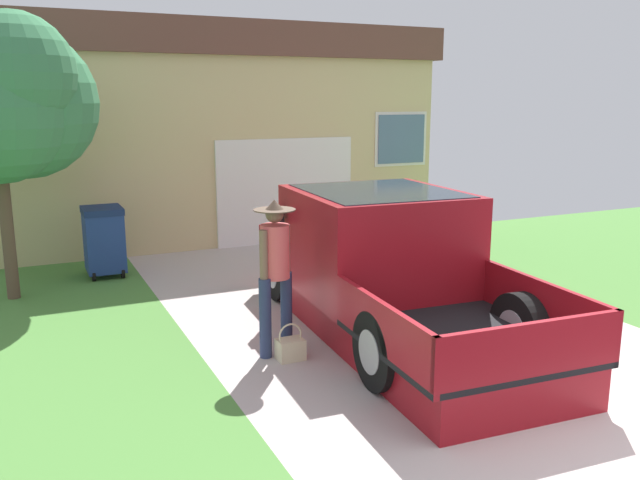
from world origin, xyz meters
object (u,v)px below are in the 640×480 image
(person_with_hat, at_px, (275,264))
(front_yard_tree, at_px, (8,100))
(handbag, at_px, (290,348))
(wheeled_trash_bin, at_px, (104,239))
(pickup_truck, at_px, (381,266))
(house_with_garage, at_px, (190,129))

(person_with_hat, xyz_separation_m, front_yard_tree, (-2.49, 3.55, 1.76))
(handbag, distance_m, wheeled_trash_bin, 4.71)
(pickup_truck, distance_m, front_yard_tree, 5.54)
(house_with_garage, xyz_separation_m, front_yard_tree, (-3.67, -4.74, 0.66))
(person_with_hat, height_order, handbag, person_with_hat)
(house_with_garage, xyz_separation_m, wheeled_trash_bin, (-2.48, -4.07, -1.53))
(wheeled_trash_bin, bearing_deg, pickup_truck, -54.01)
(person_with_hat, relative_size, handbag, 4.20)
(handbag, bearing_deg, front_yard_tree, 123.88)
(handbag, height_order, wheeled_trash_bin, wheeled_trash_bin)
(person_with_hat, xyz_separation_m, handbag, (0.06, -0.26, -0.90))
(house_with_garage, bearing_deg, pickup_truck, -87.47)
(pickup_truck, xyz_separation_m, handbag, (-1.46, -0.58, -0.64))
(handbag, bearing_deg, person_with_hat, 103.70)
(pickup_truck, height_order, person_with_hat, person_with_hat)
(person_with_hat, height_order, house_with_garage, house_with_garage)
(person_with_hat, xyz_separation_m, wheeled_trash_bin, (-1.31, 4.22, -0.42))
(front_yard_tree, bearing_deg, pickup_truck, -38.74)
(pickup_truck, height_order, wheeled_trash_bin, pickup_truck)
(house_with_garage, relative_size, wheeled_trash_bin, 8.32)
(pickup_truck, bearing_deg, front_yard_tree, 144.92)
(person_with_hat, bearing_deg, front_yard_tree, 97.59)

